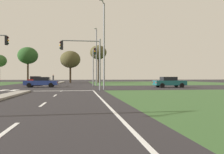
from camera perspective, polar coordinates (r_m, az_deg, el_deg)
ground_plane at (r=32.33m, az=-17.59°, el=-2.61°), size 200.00×200.00×0.00m
grass_verge_far_right at (r=59.81m, az=11.72°, el=-1.42°), size 35.00×35.00×0.01m
median_island_far at (r=57.11m, az=-13.35°, el=-1.42°), size 1.20×36.00×0.14m
lane_dash_near at (r=7.05m, az=-24.34°, el=-11.86°), size 0.14×2.00×0.01m
lane_dash_second at (r=12.85m, az=-16.68°, el=-6.49°), size 0.14×2.00×0.01m
lane_dash_third at (r=18.77m, az=-13.87°, el=-4.45°), size 0.14×2.00×0.01m
lane_dash_fourth at (r=24.73m, az=-12.41°, el=-3.38°), size 0.14×2.00×0.01m
edge_line_right at (r=13.98m, az=-2.11°, el=-5.97°), size 0.14×24.00×0.01m
stop_bar_near at (r=24.93m, az=-11.68°, el=-3.36°), size 6.40×0.50×0.01m
crosswalk_bar_fourth at (r=27.97m, az=-25.38°, el=-2.99°), size 0.70×2.80×0.01m
crosswalk_bar_fifth at (r=27.64m, az=-23.11°, el=-3.03°), size 0.70×2.80×0.01m
car_blue_near at (r=34.55m, az=-17.07°, el=-1.18°), size 4.63×2.02×1.47m
car_teal_second at (r=33.37m, az=13.96°, el=-1.21°), size 4.41×2.07×1.50m
car_red_fourth at (r=42.49m, az=-18.35°, el=-0.89°), size 2.02×4.21×1.60m
traffic_signal_near_right at (r=25.36m, az=-6.60°, el=5.45°), size 4.45×0.32×5.65m
traffic_signal_far_right at (r=36.90m, az=-4.53°, el=4.15°), size 0.32×4.87×6.02m
street_lamp_second at (r=27.13m, az=-2.05°, el=8.74°), size 0.88×2.04×10.11m
street_lamp_third at (r=39.87m, az=-3.91°, el=5.60°), size 0.65×1.90×9.70m
pedestrian_at_median at (r=45.85m, az=-14.35°, el=-0.25°), size 0.34×0.34×1.86m
treeline_third at (r=60.00m, az=-20.07°, el=4.97°), size 4.81×4.81×8.77m
treeline_fourth at (r=58.18m, az=-10.25°, el=4.27°), size 4.96×4.96×7.96m
treeline_fifth at (r=62.56m, az=-3.41°, el=6.03°), size 4.47×4.47×10.04m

